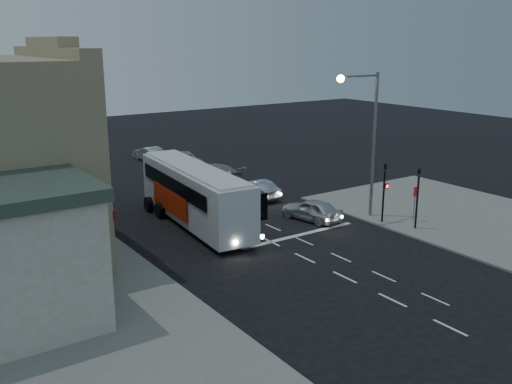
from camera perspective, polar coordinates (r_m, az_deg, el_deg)
ground at (r=30.62m, az=3.72°, el=-6.05°), size 120.00×120.00×0.00m
sidewalk_near at (r=37.49m, az=23.54°, el=-3.24°), size 12.00×24.00×0.12m
sidewalk_far at (r=32.62m, az=-24.14°, el=-5.94°), size 12.00×50.00×0.12m
road_markings at (r=33.82m, az=1.97°, el=-3.96°), size 8.00×30.55×0.01m
tour_bus at (r=34.75m, az=-6.15°, el=-0.14°), size 3.54×12.03×3.64m
car_suv at (r=35.87m, az=5.60°, el=-1.76°), size 2.43×4.29×1.38m
car_sedan_a at (r=40.71m, az=0.07°, el=0.31°), size 1.53×4.09×1.33m
car_sedan_b at (r=44.86m, az=-4.53°, el=1.81°), size 3.96×5.94×1.60m
car_sedan_c at (r=50.16m, az=-7.53°, el=3.16°), size 3.87×6.37×1.65m
car_extra at (r=54.34m, az=-10.60°, el=3.78°), size 1.81×4.20×1.34m
traffic_signal_main at (r=35.41m, az=12.71°, el=0.63°), size 0.25×0.35×4.10m
traffic_signal_side at (r=34.68m, az=15.88°, el=0.12°), size 0.18×0.15×4.10m
regulatory_sign at (r=36.22m, az=15.64°, el=-0.59°), size 0.45×0.12×2.20m
streetlight at (r=35.55m, az=11.05°, el=6.22°), size 3.32×0.44×9.00m
street_tree at (r=39.14m, az=-19.94°, el=4.55°), size 4.00×4.00×6.20m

